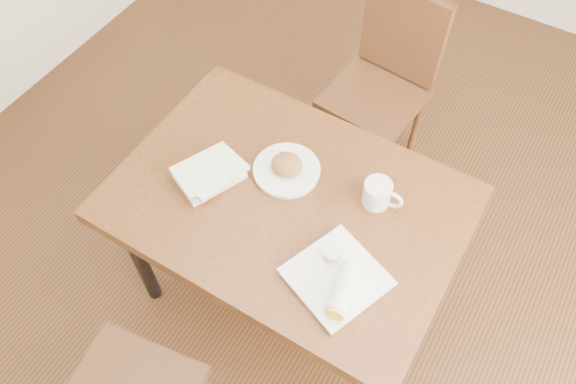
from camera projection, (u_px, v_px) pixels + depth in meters
The scene contains 7 objects.
ground at pixel (288, 289), 2.63m from camera, with size 4.00×5.00×0.01m, color #472814.
table at pixel (288, 212), 2.07m from camera, with size 1.24×0.87×0.75m.
chair_far at pixel (385, 76), 2.64m from camera, with size 0.46×0.46×0.95m.
plate_scone at pixel (287, 168), 2.05m from camera, with size 0.25×0.25×0.08m.
coffee_mug at pixel (378, 193), 1.96m from camera, with size 0.15×0.10×0.10m.
plate_burrito at pixel (338, 281), 1.79m from camera, with size 0.36×0.36×0.09m.
book_stack at pixel (210, 173), 2.03m from camera, with size 0.24×0.27×0.06m.
Camera 1 is at (0.57, -0.95, 2.42)m, focal length 35.00 mm.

